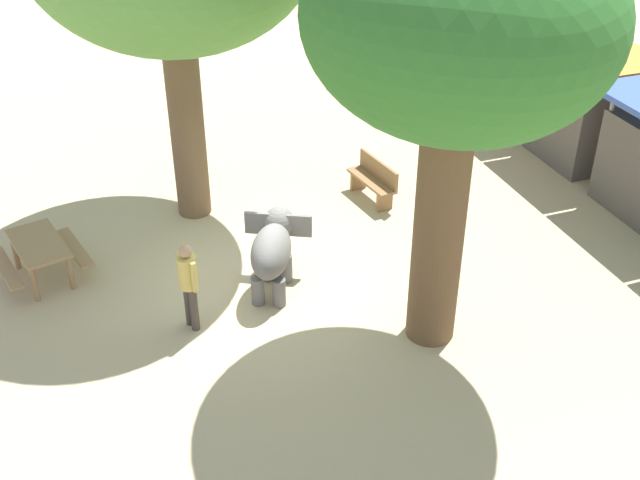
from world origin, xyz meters
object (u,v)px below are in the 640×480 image
Objects in this scene: picnic_table_near at (40,251)px; market_stall_green at (525,74)px; wooden_bench at (374,179)px; elephant at (273,248)px; shade_tree_secondary at (458,26)px; market_stall_orange at (587,113)px; person_handler at (188,280)px.

picnic_table_near is 0.72× the size of market_stall_green.
wooden_bench is 0.57× the size of market_stall_green.
shade_tree_secondary reaches higher than elephant.
market_stall_orange is at bearing -99.44° from picnic_table_near.
shade_tree_secondary is at bearing -109.59° from elephant.
market_stall_green is (-5.79, 9.91, 0.19)m from person_handler.
elephant reaches higher than picnic_table_near.
person_handler is at bearing -112.12° from shade_tree_secondary.
picnic_table_near is (-2.31, -2.26, -0.36)m from person_handler.
person_handler reaches higher than picnic_table_near.
wooden_bench reaches higher than picnic_table_near.
wooden_bench is at bearing -97.73° from picnic_table_near.
shade_tree_secondary is 2.75× the size of market_stall_green.
picnic_table_near is at bearing -85.87° from market_stall_orange.
elephant is 1.10× the size of person_handler.
shade_tree_secondary is 10.40m from market_stall_green.
shade_tree_secondary is 4.79× the size of wooden_bench.
wooden_bench is (-2.35, 2.94, -0.34)m from elephant.
elephant is 0.71× the size of market_stall_green.
wooden_bench is 0.57× the size of market_stall_orange.
shade_tree_secondary is 8.41m from picnic_table_near.
person_handler is 10.41m from market_stall_orange.
picnic_table_near is 0.72× the size of market_stall_orange.
shade_tree_secondary reaches higher than market_stall_green.
person_handler reaches higher than elephant.
market_stall_green reaches higher than wooden_bench.
shade_tree_secondary reaches higher than wooden_bench.
market_stall_green is at bearing -31.28° from elephant.
market_stall_orange is (-2.53, 8.27, 0.33)m from elephant.
wooden_bench is 6.05m from market_stall_green.
person_handler is at bearing -59.70° from market_stall_green.
person_handler is at bearing -72.16° from market_stall_orange.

